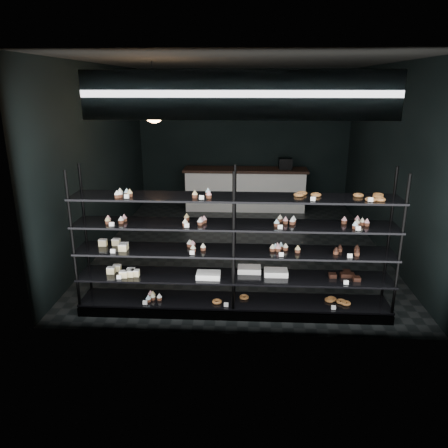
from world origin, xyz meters
name	(u,v)px	position (x,y,z in m)	size (l,w,h in m)	color
room	(242,160)	(0.00, 0.00, 1.60)	(5.01, 6.01, 3.20)	black
display_shelf	(232,267)	(-0.08, -2.45, 0.63)	(4.00, 0.50, 1.91)	black
signage	(239,95)	(0.00, -2.93, 2.75)	(3.30, 0.05, 0.50)	#0D1C45
pendant_lamp	(154,113)	(-1.31, -0.95, 2.45)	(0.30, 0.30, 0.88)	black
service_counter	(246,189)	(0.06, 2.50, 0.50)	(2.88, 0.65, 1.23)	silver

